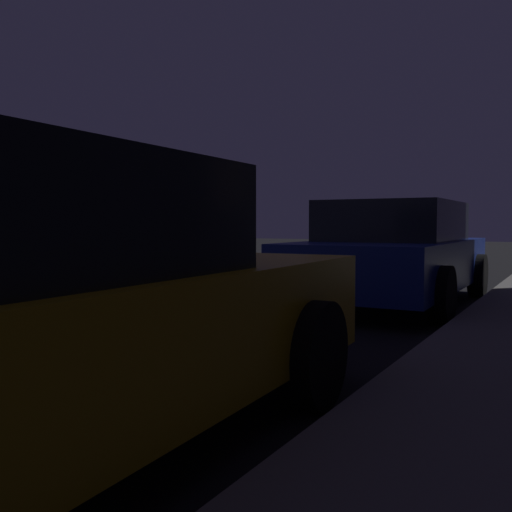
{
  "coord_description": "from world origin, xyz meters",
  "views": [
    {
      "loc": [
        5.1,
        1.72,
        1.12
      ],
      "look_at": [
        3.98,
        3.71,
        0.99
      ],
      "focal_mm": 39.97,
      "sensor_mm": 36.0,
      "label": 1
    }
  ],
  "objects": [
    {
      "name": "car_blue",
      "position": [
        2.85,
        9.6,
        0.71
      ],
      "size": [
        2.1,
        4.34,
        1.43
      ],
      "color": "navy",
      "rests_on": "ground"
    },
    {
      "name": "car_yellow_cab",
      "position": [
        2.85,
        3.4,
        0.7
      ],
      "size": [
        2.17,
        4.53,
        1.43
      ],
      "color": "gold",
      "rests_on": "ground"
    }
  ]
}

